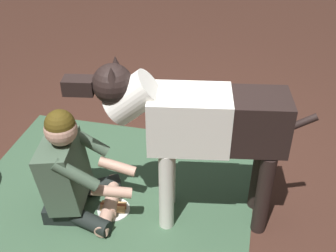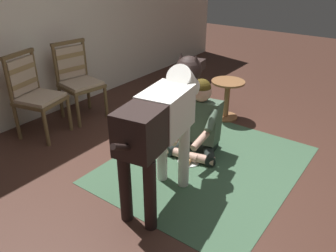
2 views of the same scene
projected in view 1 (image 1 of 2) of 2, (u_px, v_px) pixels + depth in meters
ground_plane at (152, 191)px, 3.16m from camera, size 14.76×14.76×0.00m
area_rug at (113, 192)px, 3.15m from camera, size 2.06×1.71×0.01m
person_sitting_on_floor at (72, 173)px, 2.82m from camera, size 0.66×0.57×0.82m
large_dog at (198, 125)px, 2.55m from camera, size 1.49×0.44×1.17m
hot_dog_on_plate at (113, 208)px, 2.99m from camera, size 0.23×0.23×0.06m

